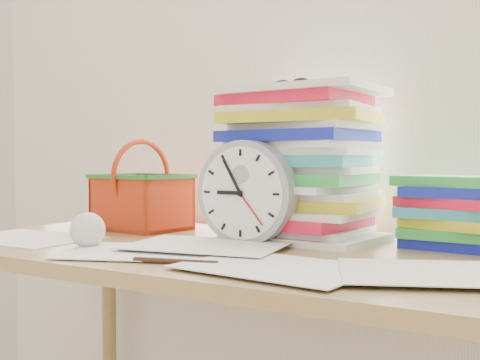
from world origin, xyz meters
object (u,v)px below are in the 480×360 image
Objects in this scene: paper_stack at (302,164)px; book_stack at (457,212)px; clock at (247,192)px; desk at (231,280)px; basket at (142,186)px.

book_stack is at bearing 4.39° from paper_stack.
paper_stack is at bearing -175.61° from book_stack.
book_stack is (0.42, 0.18, -0.04)m from clock.
desk is at bearing -106.15° from clock.
paper_stack is 1.37× the size of book_stack.
basket is (-0.38, 0.15, 0.20)m from desk.
paper_stack is 1.49× the size of basket.
clock is 0.40m from basket.
desk is 0.45m from basket.
basket is (-0.46, -0.05, -0.06)m from paper_stack.
paper_stack reaches higher than clock.
desk is 0.51m from book_stack.
clock reaches higher than desk.
desk is at bearing -111.74° from paper_stack.
book_stack is 1.09× the size of basket.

